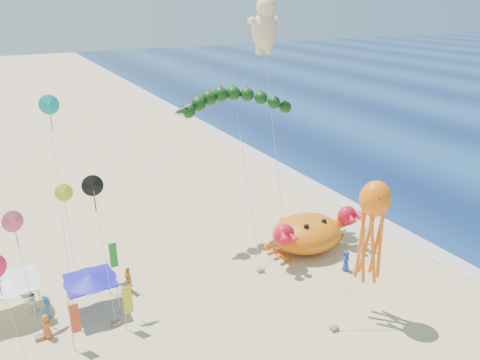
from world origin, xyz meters
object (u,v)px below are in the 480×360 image
object	(u,v)px
dragon_kite	(235,106)
canopy_blue	(90,278)
cherub_kite	(265,24)
octopus_kite	(372,224)
canopy_white	(9,280)
crab_inflatable	(307,232)

from	to	relation	value
dragon_kite	canopy_blue	distance (m)	16.95
cherub_kite	octopus_kite	size ratio (longest dim) A/B	2.12
cherub_kite	canopy_blue	bearing A→B (deg)	-156.87
cherub_kite	canopy_blue	distance (m)	23.47
cherub_kite	canopy_white	xyz separation A→B (m)	(-21.46, -5.19, -14.53)
canopy_blue	canopy_white	world-z (taller)	same
cherub_kite	canopy_white	bearing A→B (deg)	-166.41
cherub_kite	canopy_blue	world-z (taller)	cherub_kite
crab_inflatable	canopy_white	xyz separation A→B (m)	(-21.34, 2.14, 0.92)
dragon_kite	octopus_kite	distance (m)	15.06
dragon_kite	crab_inflatable	bearing A→B (deg)	-60.52
crab_inflatable	cherub_kite	bearing A→B (deg)	89.03
dragon_kite	octopus_kite	size ratio (longest dim) A/B	1.33
dragon_kite	canopy_blue	xyz separation A→B (m)	(-13.46, -5.87, -8.47)
dragon_kite	canopy_blue	world-z (taller)	dragon_kite
dragon_kite	canopy_white	distance (m)	20.23
octopus_kite	canopy_blue	size ratio (longest dim) A/B	2.78
canopy_blue	octopus_kite	bearing A→B (deg)	-28.68
canopy_blue	canopy_white	xyz separation A→B (m)	(-4.51, 2.05, 0.00)
cherub_kite	canopy_blue	xyz separation A→B (m)	(-16.95, -7.24, -14.53)
crab_inflatable	canopy_blue	size ratio (longest dim) A/B	2.42
cherub_kite	octopus_kite	bearing A→B (deg)	-96.08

